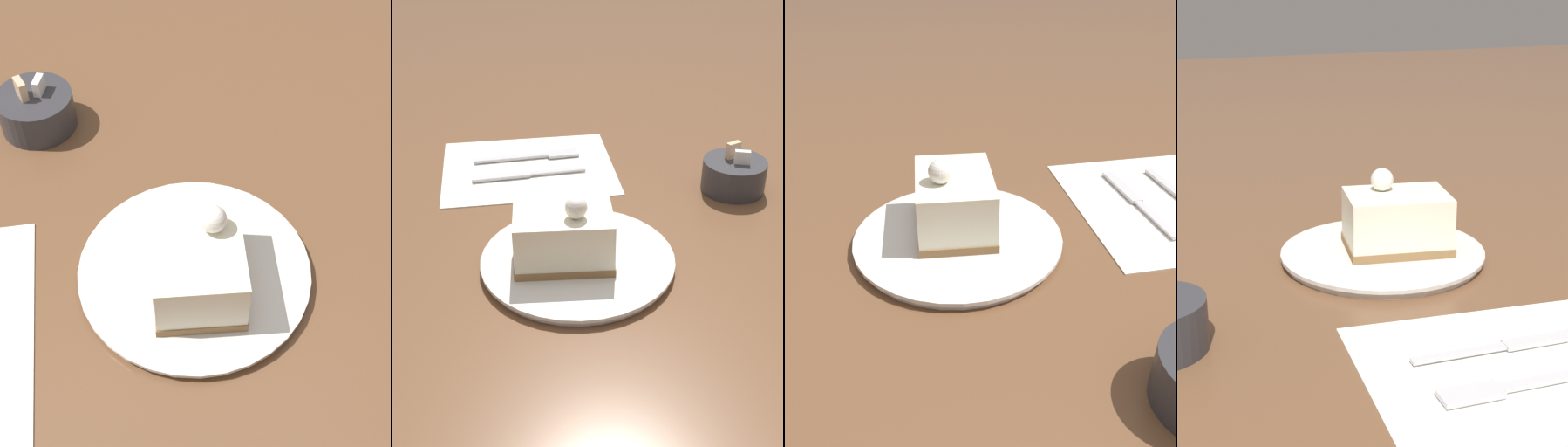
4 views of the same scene
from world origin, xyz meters
TOP-DOWN VIEW (x-y plane):
  - ground_plane at (0.00, 0.00)m, footprint 4.00×4.00m
  - plate at (-0.04, -0.01)m, footprint 0.22×0.22m
  - cake_slice at (-0.04, -0.03)m, footprint 0.10×0.12m
  - napkin at (-0.29, -0.03)m, footprint 0.22×0.26m
  - fork at (-0.32, -0.01)m, footprint 0.02×0.16m
  - knife at (-0.26, -0.05)m, footprint 0.02×0.16m

SIDE VIEW (x-z plane):
  - ground_plane at x=0.00m, z-range 0.00..0.00m
  - napkin at x=-0.29m, z-range 0.00..0.00m
  - fork at x=-0.32m, z-range 0.00..0.01m
  - knife at x=-0.26m, z-range 0.00..0.01m
  - plate at x=-0.04m, z-range 0.00..0.01m
  - cake_slice at x=-0.04m, z-range 0.00..0.08m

